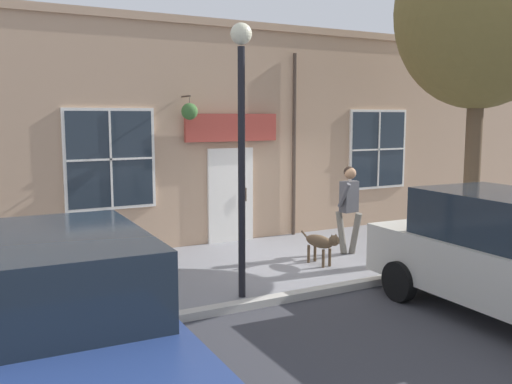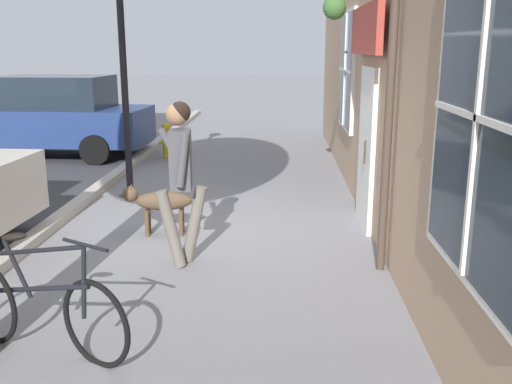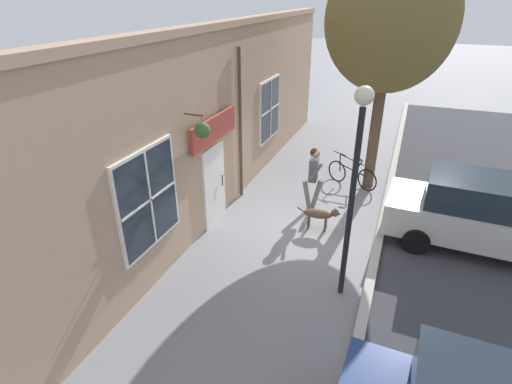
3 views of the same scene
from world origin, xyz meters
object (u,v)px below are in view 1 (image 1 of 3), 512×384
(street_lamp, at_px, (241,118))
(fire_hydrant, at_px, (34,302))
(pedestrian_walking, at_px, (349,201))
(dog_on_leash, at_px, (321,242))
(leaning_bicycle, at_px, (445,233))
(parked_car_nearest_curb, at_px, (62,333))
(street_tree_by_curb, at_px, (484,14))

(street_lamp, relative_size, fire_hydrant, 5.41)
(pedestrian_walking, xyz_separation_m, dog_on_leash, (0.47, -1.01, -0.65))
(street_lamp, bearing_deg, fire_hydrant, -90.62)
(pedestrian_walking, xyz_separation_m, street_lamp, (1.43, -3.20, 1.68))
(pedestrian_walking, relative_size, dog_on_leash, 1.60)
(leaning_bicycle, xyz_separation_m, parked_car_nearest_curb, (3.15, -8.26, 0.50))
(street_lamp, bearing_deg, leaning_bicycle, 97.08)
(parked_car_nearest_curb, relative_size, street_lamp, 1.05)
(street_tree_by_curb, xyz_separation_m, leaning_bicycle, (-0.57, -0.15, -4.36))
(dog_on_leash, xyz_separation_m, street_lamp, (0.96, -2.19, 2.34))
(pedestrian_walking, bearing_deg, leaning_bicycle, 67.51)
(pedestrian_walking, distance_m, fire_hydrant, 6.44)
(pedestrian_walking, xyz_separation_m, street_tree_by_curb, (1.36, 2.07, 3.64))
(street_tree_by_curb, bearing_deg, parked_car_nearest_curb, -72.91)
(dog_on_leash, distance_m, parked_car_nearest_curb, 6.38)
(parked_car_nearest_curb, relative_size, fire_hydrant, 5.68)
(pedestrian_walking, relative_size, leaning_bicycle, 1.11)
(street_tree_by_curb, xyz_separation_m, street_lamp, (0.07, -5.27, -1.96))
(pedestrian_walking, distance_m, parked_car_nearest_curb, 7.47)
(fire_hydrant, bearing_deg, leaning_bicycle, 94.22)
(street_lamp, bearing_deg, street_tree_by_curb, 90.76)
(street_lamp, bearing_deg, dog_on_leash, 113.57)
(parked_car_nearest_curb, height_order, fire_hydrant, parked_car_nearest_curb)
(street_tree_by_curb, distance_m, leaning_bicycle, 4.39)
(street_tree_by_curb, bearing_deg, fire_hydrant, -89.75)
(dog_on_leash, distance_m, leaning_bicycle, 2.94)
(street_tree_by_curb, bearing_deg, dog_on_leash, -106.09)
(street_tree_by_curb, bearing_deg, street_lamp, -89.24)
(parked_car_nearest_curb, distance_m, street_lamp, 4.45)
(pedestrian_walking, bearing_deg, dog_on_leash, -64.97)
(dog_on_leash, bearing_deg, street_tree_by_curb, 73.91)
(fire_hydrant, bearing_deg, street_lamp, 89.38)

